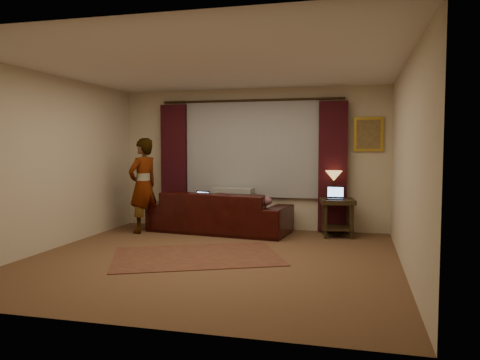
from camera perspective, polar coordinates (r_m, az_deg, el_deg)
name	(u,v)px	position (r m, az deg, el deg)	size (l,w,h in m)	color
floor	(212,259)	(6.51, -3.47, -9.57)	(5.00, 5.00, 0.01)	brown
ceiling	(211,66)	(6.42, -3.57, 13.65)	(5.00, 5.00, 0.02)	silver
wall_back	(252,159)	(8.75, 1.44, 2.55)	(5.00, 0.02, 2.60)	beige
wall_front	(121,174)	(4.03, -14.33, 0.69)	(5.00, 0.02, 2.60)	beige
wall_left	(50,162)	(7.48, -22.11, 2.01)	(0.02, 5.00, 2.60)	beige
wall_right	(406,166)	(6.07, 19.62, 1.66)	(0.02, 5.00, 2.60)	beige
sheer_curtain	(251,148)	(8.69, 1.35, 3.86)	(2.50, 0.05, 1.80)	#9899A0
drape_left	(175,165)	(9.10, -7.98, 1.82)	(0.50, 0.14, 2.30)	black
drape_right	(333,167)	(8.44, 11.26, 1.61)	(0.50, 0.14, 2.30)	black
curtain_rod	(250,100)	(8.68, 1.29, 9.68)	(0.04, 0.04, 3.40)	#302012
picture_frame	(368,134)	(8.51, 15.39, 5.40)	(0.50, 0.04, 0.60)	gold
sofa	(220,204)	(8.40, -2.51, -2.94)	(2.51, 1.08, 1.01)	black
throw_blanket	(233,176)	(8.52, -0.86, 0.55)	(0.75, 0.30, 0.09)	gray
clothing_pile	(259,201)	(7.95, 2.28, -2.62)	(0.47, 0.36, 0.20)	#7C4B59
laptop_sofa	(198,198)	(8.42, -5.10, -2.18)	(0.30, 0.33, 0.22)	black
area_rug	(197,256)	(6.64, -5.30, -9.22)	(2.28, 1.52, 0.01)	brown
end_table	(337,218)	(8.15, 11.78, -4.54)	(0.56, 0.56, 0.65)	black
tiffany_lamp	(334,184)	(8.27, 11.35, -0.51)	(0.29, 0.29, 0.47)	olive
laptop_table	(335,193)	(8.04, 11.56, -1.55)	(0.30, 0.33, 0.22)	black
person	(143,186)	(8.49, -11.72, -0.66)	(0.49, 0.49, 1.69)	gray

